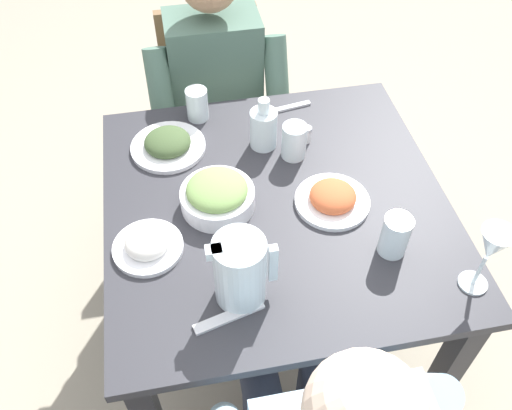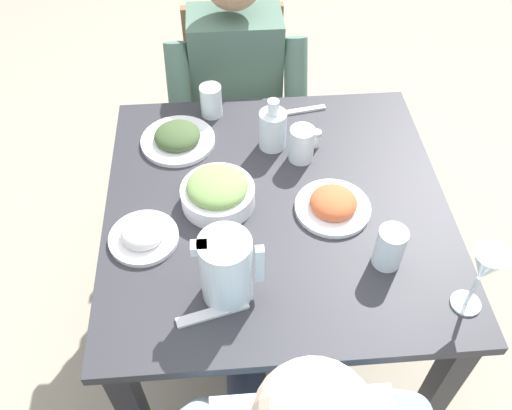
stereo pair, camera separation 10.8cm
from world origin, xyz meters
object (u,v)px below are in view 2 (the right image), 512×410
object	(u,v)px
water_glass_far_right	(302,144)
wine_glass	(484,269)
salad_bowl	(218,192)
water_glass_center	(211,101)
dining_table	(276,232)
oil_carafe	(273,131)
plate_dolmas	(178,138)
water_glass_by_pitcher	(390,247)
diner_far	(238,107)
salt_shaker	(316,138)
plate_yoghurt	(143,235)
plate_rice_curry	(333,205)
chair_far	(236,104)
water_pitcher	(226,268)

from	to	relation	value
water_glass_far_right	wine_glass	size ratio (longest dim) A/B	0.55
salad_bowl	water_glass_center	bearing A→B (deg)	91.27
dining_table	oil_carafe	distance (m)	0.30
salad_bowl	oil_carafe	bearing A→B (deg)	52.40
salad_bowl	plate_dolmas	bearing A→B (deg)	114.23
water_glass_by_pitcher	diner_far	bearing A→B (deg)	111.73
salt_shaker	plate_yoghurt	bearing A→B (deg)	-146.90
salad_bowl	water_glass_center	size ratio (longest dim) A/B	1.94
salad_bowl	plate_dolmas	distance (m)	0.28
water_glass_by_pitcher	salt_shaker	world-z (taller)	water_glass_by_pitcher
diner_far	salad_bowl	world-z (taller)	diner_far
plate_rice_curry	dining_table	bearing A→B (deg)	167.37
water_glass_center	oil_carafe	bearing A→B (deg)	-42.59
oil_carafe	water_glass_center	bearing A→B (deg)	137.41
water_glass_by_pitcher	oil_carafe	bearing A→B (deg)	118.09
dining_table	salad_bowl	xyz separation A→B (m)	(-0.16, 0.02, 0.17)
diner_far	oil_carafe	xyz separation A→B (m)	(0.09, -0.37, 0.19)
dining_table	plate_yoghurt	world-z (taller)	plate_yoghurt
chair_far	plate_rice_curry	bearing A→B (deg)	-75.15
dining_table	plate_rice_curry	bearing A→B (deg)	-12.63
salad_bowl	wine_glass	distance (m)	0.68
diner_far	salt_shaker	world-z (taller)	diner_far
wine_glass	oil_carafe	xyz separation A→B (m)	(-0.39, 0.58, -0.09)
plate_dolmas	water_glass_by_pitcher	distance (m)	0.71
water_glass_center	plate_rice_curry	bearing A→B (deg)	-53.95
chair_far	salad_bowl	world-z (taller)	chair_far
salad_bowl	salt_shaker	xyz separation A→B (m)	(0.30, 0.21, -0.01)
diner_far	water_glass_center	size ratio (longest dim) A/B	11.19
plate_rice_curry	chair_far	bearing A→B (deg)	104.85
salad_bowl	water_glass_center	world-z (taller)	water_glass_center
dining_table	water_glass_far_right	world-z (taller)	water_glass_far_right
wine_glass	salt_shaker	world-z (taller)	wine_glass
chair_far	salt_shaker	world-z (taller)	chair_far
dining_table	water_glass_far_right	distance (m)	0.26
chair_far	wine_glass	world-z (taller)	wine_glass
diner_far	salad_bowl	distance (m)	0.62
water_pitcher	wine_glass	distance (m)	0.56
wine_glass	plate_rice_curry	bearing A→B (deg)	129.57
plate_rice_curry	water_glass_far_right	bearing A→B (deg)	105.97
plate_rice_curry	water_glass_by_pitcher	distance (m)	0.21
oil_carafe	salt_shaker	bearing A→B (deg)	-5.10
chair_far	plate_yoghurt	bearing A→B (deg)	-107.03
diner_far	water_pitcher	bearing A→B (deg)	-94.49
plate_rice_curry	salad_bowl	bearing A→B (deg)	170.79
water_glass_by_pitcher	water_glass_far_right	size ratio (longest dim) A/B	1.07
dining_table	plate_rice_curry	world-z (taller)	plate_rice_curry
wine_glass	dining_table	bearing A→B (deg)	139.52
salad_bowl	plate_rice_curry	bearing A→B (deg)	-9.21
water_pitcher	salad_bowl	size ratio (longest dim) A/B	0.96
plate_dolmas	diner_far	bearing A→B (deg)	59.51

